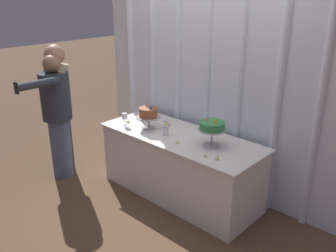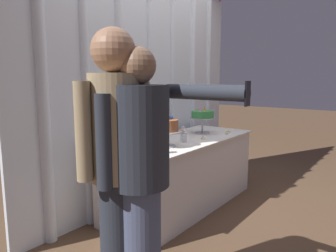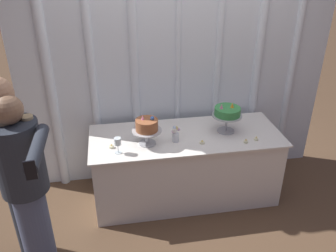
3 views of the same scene
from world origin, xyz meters
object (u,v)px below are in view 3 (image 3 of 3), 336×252
Objects in this scene: cake_display_nearleft at (147,127)px; tealight_far_left at (112,147)px; tealight_near_left at (202,142)px; guest_man_dark_suit at (13,166)px; tealight_far_right at (256,139)px; wine_glass at (118,142)px; guest_man_pink_jacket at (24,182)px; cake_display_nearright at (227,113)px; cake_table at (185,166)px; flower_vase at (175,134)px; tealight_near_right at (246,142)px.

cake_display_nearleft is 6.61× the size of tealight_far_left.
tealight_near_left is 1.63m from guest_man_dark_suit.
tealight_far_right reaches higher than tealight_near_left.
wine_glass is 0.09× the size of guest_man_dark_suit.
tealight_far_right is 2.07m from guest_man_pink_jacket.
tealight_far_left is (-1.13, -0.13, -0.19)m from cake_display_nearright.
cake_table is 6.08× the size of cake_display_nearright.
cake_table is at bearing -178.80° from cake_display_nearright.
cake_display_nearright is 1.15m from tealight_far_left.
cake_display_nearleft is at bearing 23.66° from guest_man_dark_suit.
cake_display_nearright is at bearing 11.73° from wine_glass.
wine_glass is 0.56m from flower_vase.
guest_man_dark_suit is at bearing -158.84° from cake_table.
guest_man_pink_jacket is at bearing -51.29° from guest_man_dark_suit.
cake_display_nearright is 7.81× the size of tealight_far_right.
flower_vase is at bearing 161.79° from tealight_near_left.
wine_glass is at bearing -167.88° from flower_vase.
tealight_far_right is at bearing -43.15° from cake_display_nearright.
flower_vase is (-0.53, -0.11, -0.13)m from cake_display_nearright.
tealight_near_left is at bearing 176.63° from tealight_far_right.
guest_man_dark_suit is (-1.86, -0.57, -0.01)m from cake_display_nearright.
cake_display_nearright is at bearing 7.56° from cake_display_nearleft.
wine_glass is 1.31m from tealight_far_right.
tealight_far_left reaches higher than tealight_near_left.
cake_table is 1.16× the size of guest_man_dark_suit.
tealight_far_left is 1.04× the size of tealight_near_right.
tealight_near_left is at bearing 2.71° from wine_glass.
tealight_far_right is 0.02× the size of guest_man_dark_suit.
cake_display_nearleft reaches higher than cake_table.
wine_glass is at bearing -179.73° from tealight_far_right.
cake_table is 43.62× the size of tealight_near_right.
guest_man_dark_suit is (-1.06, -0.47, 0.01)m from cake_display_nearleft.
guest_man_pink_jacket is (-2.01, -0.46, 0.09)m from tealight_far_right.
cake_display_nearright is 0.56m from flower_vase.
wine_glass is at bearing -177.29° from tealight_near_left.
wine_glass is at bearing 32.64° from guest_man_pink_jacket.
cake_display_nearright is 1.87× the size of flower_vase.
guest_man_pink_jacket is (-1.90, -0.43, 0.09)m from tealight_near_right.
tealight_near_right is (0.52, -0.24, 0.38)m from cake_table.
tealight_far_right is at bearing 0.27° from wine_glass.
tealight_far_left is (-0.33, -0.02, -0.17)m from cake_display_nearleft.
flower_vase is 3.70× the size of tealight_far_left.
cake_table is 6.36× the size of cake_display_nearleft.
cake_display_nearright is 2.04× the size of wine_glass.
cake_display_nearleft is at bearing 179.89° from flower_vase.
flower_vase is 0.11× the size of guest_man_pink_jacket.
tealight_near_left is (-0.29, -0.19, -0.19)m from cake_display_nearright.
cake_table is 1.60m from guest_man_pink_jacket.
tealight_near_right is 0.03× the size of guest_man_pink_jacket.
cake_display_nearleft is 0.18× the size of guest_man_dark_suit.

